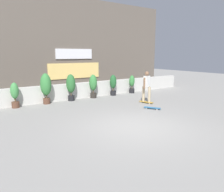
# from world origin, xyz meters

# --- Properties ---
(ground_plane) EXTENTS (48.00, 48.00, 0.00)m
(ground_plane) POSITION_xyz_m (0.00, 0.00, 0.00)
(ground_plane) COLOR gray
(planter_wall) EXTENTS (18.00, 0.40, 0.90)m
(planter_wall) POSITION_xyz_m (0.00, 6.00, 0.45)
(planter_wall) COLOR beige
(planter_wall) RESTS_ON ground
(building_backdrop) EXTENTS (20.00, 2.08, 6.50)m
(building_backdrop) POSITION_xyz_m (0.00, 10.00, 3.25)
(building_backdrop) COLOR #60564C
(building_backdrop) RESTS_ON ground
(potted_plant_1) EXTENTS (0.39, 0.39, 1.24)m
(potted_plant_1) POSITION_xyz_m (-2.93, 5.55, 0.67)
(potted_plant_1) COLOR brown
(potted_plant_1) RESTS_ON ground
(potted_plant_2) EXTENTS (0.57, 0.57, 1.61)m
(potted_plant_2) POSITION_xyz_m (-1.39, 5.55, 0.95)
(potted_plant_2) COLOR brown
(potted_plant_2) RESTS_ON ground
(potted_plant_3) EXTENTS (0.51, 0.51, 1.49)m
(potted_plant_3) POSITION_xyz_m (0.02, 5.55, 0.87)
(potted_plant_3) COLOR black
(potted_plant_3) RESTS_ON ground
(potted_plant_4) EXTENTS (0.46, 0.46, 1.40)m
(potted_plant_4) POSITION_xyz_m (1.45, 5.55, 0.80)
(potted_plant_4) COLOR #2D2823
(potted_plant_4) RESTS_ON ground
(potted_plant_5) EXTENTS (0.42, 0.42, 1.31)m
(potted_plant_5) POSITION_xyz_m (2.90, 5.55, 0.73)
(potted_plant_5) COLOR black
(potted_plant_5) RESTS_ON ground
(potted_plant_6) EXTENTS (0.36, 0.36, 1.19)m
(potted_plant_6) POSITION_xyz_m (4.44, 5.55, 0.63)
(potted_plant_6) COLOR black
(potted_plant_6) RESTS_ON ground
(skater_foreground) EXTENTS (0.54, 0.82, 1.70)m
(skater_foreground) POSITION_xyz_m (3.04, 2.67, 0.94)
(skater_foreground) COLOR #BF8C26
(skater_foreground) RESTS_ON ground
(skateboard_near_camera) EXTENTS (0.56, 0.80, 0.08)m
(skateboard_near_camera) POSITION_xyz_m (2.38, 1.55, 0.06)
(skateboard_near_camera) COLOR #266699
(skateboard_near_camera) RESTS_ON ground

